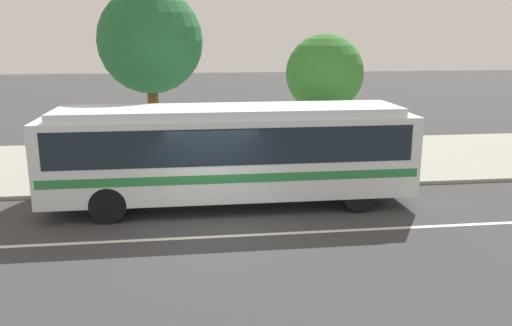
{
  "coord_description": "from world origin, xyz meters",
  "views": [
    {
      "loc": [
        -0.55,
        -13.1,
        4.93
      ],
      "look_at": [
        1.34,
        1.58,
        1.3
      ],
      "focal_mm": 36.41,
      "sensor_mm": 36.0,
      "label": 1
    }
  ],
  "objects_px": {
    "pedestrian_waiting_near_sign": "(119,149)",
    "pedestrian_walking_along_curb": "(221,153)",
    "transit_bus": "(231,149)",
    "street_tree_mid_block": "(325,74)",
    "street_tree_near_stop": "(150,42)"
  },
  "relations": [
    {
      "from": "pedestrian_waiting_near_sign",
      "to": "street_tree_mid_block",
      "type": "relative_size",
      "value": 0.34
    },
    {
      "from": "street_tree_near_stop",
      "to": "street_tree_mid_block",
      "type": "bearing_deg",
      "value": -6.0
    },
    {
      "from": "transit_bus",
      "to": "street_tree_mid_block",
      "type": "height_order",
      "value": "street_tree_mid_block"
    },
    {
      "from": "pedestrian_walking_along_curb",
      "to": "street_tree_mid_block",
      "type": "xyz_separation_m",
      "value": [
        3.8,
        1.27,
        2.48
      ]
    },
    {
      "from": "transit_bus",
      "to": "pedestrian_waiting_near_sign",
      "type": "relative_size",
      "value": 6.4
    },
    {
      "from": "pedestrian_walking_along_curb",
      "to": "street_tree_near_stop",
      "type": "height_order",
      "value": "street_tree_near_stop"
    },
    {
      "from": "pedestrian_waiting_near_sign",
      "to": "street_tree_near_stop",
      "type": "bearing_deg",
      "value": 29.06
    },
    {
      "from": "pedestrian_walking_along_curb",
      "to": "street_tree_near_stop",
      "type": "relative_size",
      "value": 0.26
    },
    {
      "from": "transit_bus",
      "to": "pedestrian_waiting_near_sign",
      "type": "height_order",
      "value": "transit_bus"
    },
    {
      "from": "transit_bus",
      "to": "pedestrian_waiting_near_sign",
      "type": "distance_m",
      "value": 5.07
    },
    {
      "from": "pedestrian_walking_along_curb",
      "to": "street_tree_near_stop",
      "type": "distance_m",
      "value": 4.69
    },
    {
      "from": "transit_bus",
      "to": "street_tree_near_stop",
      "type": "distance_m",
      "value": 5.67
    },
    {
      "from": "pedestrian_walking_along_curb",
      "to": "street_tree_mid_block",
      "type": "bearing_deg",
      "value": 18.51
    },
    {
      "from": "pedestrian_waiting_near_sign",
      "to": "pedestrian_walking_along_curb",
      "type": "distance_m",
      "value": 3.73
    },
    {
      "from": "street_tree_mid_block",
      "to": "transit_bus",
      "type": "bearing_deg",
      "value": -136.4
    }
  ]
}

